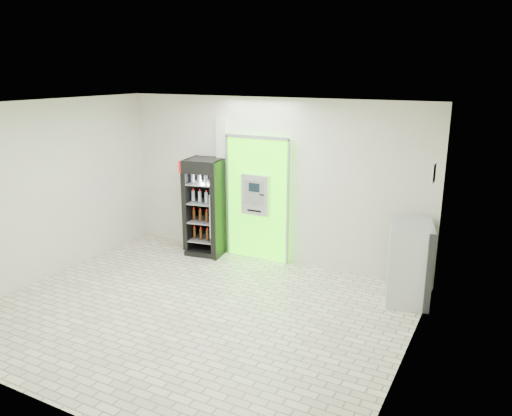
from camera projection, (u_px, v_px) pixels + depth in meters
The scene contains 7 objects.
ground at pixel (195, 311), 7.40m from camera, with size 6.00×6.00×0.00m, color beige.
room_shell at pixel (190, 191), 6.91m from camera, with size 6.00×6.00×6.00m.
atm_assembly at pixel (258, 198), 9.23m from camera, with size 1.30×0.24×2.33m.
pillar at pixel (223, 186), 9.58m from camera, with size 0.22×0.11×2.60m.
beverage_cooler at pixel (207, 209), 9.57m from camera, with size 0.79×0.74×1.86m.
steel_cabinet at pixel (409, 262), 7.65m from camera, with size 0.83×1.05×1.23m.
exit_sign at pixel (434, 173), 6.68m from camera, with size 0.02×0.22×0.26m.
Camera 1 is at (3.94, -5.52, 3.46)m, focal length 35.00 mm.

